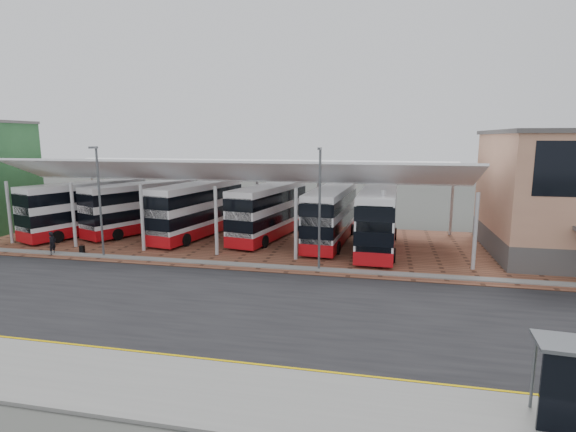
# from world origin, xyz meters

# --- Properties ---
(ground) EXTENTS (140.00, 140.00, 0.00)m
(ground) POSITION_xyz_m (0.00, 0.00, 0.00)
(ground) COLOR #41433E
(road) EXTENTS (120.00, 14.00, 0.02)m
(road) POSITION_xyz_m (0.00, -1.00, 0.01)
(road) COLOR black
(road) RESTS_ON ground
(forecourt) EXTENTS (72.00, 16.00, 0.06)m
(forecourt) POSITION_xyz_m (2.00, 13.00, 0.03)
(forecourt) COLOR brown
(forecourt) RESTS_ON ground
(sidewalk) EXTENTS (120.00, 4.00, 0.14)m
(sidewalk) POSITION_xyz_m (0.00, -9.00, 0.07)
(sidewalk) COLOR gray
(sidewalk) RESTS_ON ground
(north_kerb) EXTENTS (120.00, 0.80, 0.14)m
(north_kerb) POSITION_xyz_m (0.00, 6.20, 0.07)
(north_kerb) COLOR gray
(north_kerb) RESTS_ON ground
(yellow_line_near) EXTENTS (120.00, 0.12, 0.01)m
(yellow_line_near) POSITION_xyz_m (0.00, -7.00, 0.03)
(yellow_line_near) COLOR #E4B800
(yellow_line_near) RESTS_ON road
(yellow_line_far) EXTENTS (120.00, 0.12, 0.01)m
(yellow_line_far) POSITION_xyz_m (0.00, -6.70, 0.03)
(yellow_line_far) COLOR #E4B800
(yellow_line_far) RESTS_ON road
(canopy) EXTENTS (37.00, 11.63, 7.07)m
(canopy) POSITION_xyz_m (-6.00, 13.94, 5.80)
(canopy) COLOR silver
(canopy) RESTS_ON ground
(lamp_west) EXTENTS (0.16, 0.90, 8.07)m
(lamp_west) POSITION_xyz_m (-14.00, 6.27, 4.36)
(lamp_west) COLOR #575B60
(lamp_west) RESTS_ON ground
(lamp_east) EXTENTS (0.16, 0.90, 8.07)m
(lamp_east) POSITION_xyz_m (2.00, 6.27, 4.36)
(lamp_east) COLOR #575B60
(lamp_east) RESTS_ON ground
(bus_0) EXTENTS (6.55, 11.53, 4.68)m
(bus_0) POSITION_xyz_m (-20.21, 13.13, 2.39)
(bus_0) COLOR white
(bus_0) RESTS_ON forecourt
(bus_1) EXTENTS (6.76, 11.11, 4.54)m
(bus_1) POSITION_xyz_m (-15.73, 14.92, 2.32)
(bus_1) COLOR white
(bus_1) RESTS_ON forecourt
(bus_2) EXTENTS (4.69, 11.67, 4.69)m
(bus_2) POSITION_xyz_m (-9.99, 14.28, 2.39)
(bus_2) COLOR white
(bus_2) RESTS_ON forecourt
(bus_3) EXTENTS (4.57, 11.40, 4.58)m
(bus_3) POSITION_xyz_m (-3.66, 15.00, 2.34)
(bus_3) COLOR white
(bus_3) RESTS_ON forecourt
(bus_4) EXTENTS (3.36, 11.18, 4.54)m
(bus_4) POSITION_xyz_m (1.83, 14.06, 2.32)
(bus_4) COLOR white
(bus_4) RESTS_ON forecourt
(bus_5) EXTENTS (3.15, 11.54, 4.72)m
(bus_5) POSITION_xyz_m (5.67, 12.69, 2.41)
(bus_5) COLOR white
(bus_5) RESTS_ON forecourt
(pedestrian) EXTENTS (0.43, 0.64, 1.72)m
(pedestrian) POSITION_xyz_m (-18.03, 6.00, 0.92)
(pedestrian) COLOR black
(pedestrian) RESTS_ON forecourt
(suitcase) EXTENTS (0.34, 0.24, 0.58)m
(suitcase) POSITION_xyz_m (-16.12, 6.74, 0.35)
(suitcase) COLOR black
(suitcase) RESTS_ON forecourt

